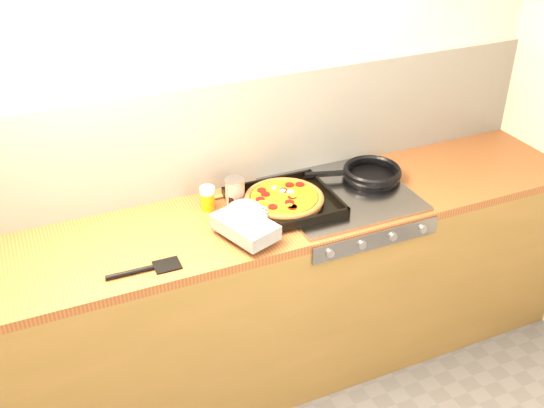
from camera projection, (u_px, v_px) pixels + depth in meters
name	position (u px, v px, depth m)	size (l,w,h in m)	color
room_shell	(223.00, 137.00, 2.80)	(3.20, 3.20, 3.20)	white
counter_run	(251.00, 299.00, 2.94)	(3.20, 0.62, 0.90)	olive
stovetop	(341.00, 194.00, 2.86)	(0.60, 0.56, 0.02)	gray
pizza_on_tray	(273.00, 206.00, 2.69)	(0.58, 0.50, 0.07)	black
frying_pan	(371.00, 173.00, 2.96)	(0.48, 0.34, 0.04)	black
tomato_can	(235.00, 191.00, 2.77)	(0.10, 0.10, 0.12)	#9E130C
juice_glass	(208.00, 198.00, 2.73)	(0.07, 0.07, 0.11)	orange
wooden_spoon	(245.00, 190.00, 2.88)	(0.30, 0.05, 0.02)	#B07A4A
black_spatula	(145.00, 269.00, 2.37)	(0.28, 0.09, 0.02)	black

